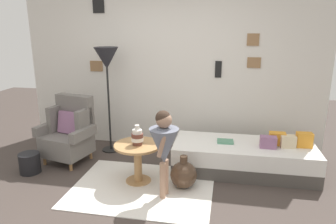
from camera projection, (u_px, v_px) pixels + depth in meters
name	position (u px, v px, depth m)	size (l,w,h in m)	color
ground_plane	(139.00, 206.00, 3.52)	(12.00, 12.00, 0.00)	#423833
gallery_wall	(171.00, 68.00, 5.02)	(4.80, 0.12, 2.60)	silver
rug	(143.00, 187.00, 3.93)	(1.73, 1.33, 0.01)	silver
armchair	(69.00, 132.00, 4.63)	(0.84, 0.71, 0.97)	#9E7042
daybed	(243.00, 157.00, 4.34)	(1.91, 0.82, 0.40)	#4C4742
pillow_head	(304.00, 140.00, 4.15)	(0.20, 0.12, 0.20)	orange
pillow_mid	(288.00, 141.00, 4.14)	(0.19, 0.12, 0.16)	beige
pillow_back	(277.00, 139.00, 4.23)	(0.21, 0.12, 0.17)	orange
pillow_extra	(268.00, 142.00, 4.13)	(0.21, 0.12, 0.16)	gray
side_table	(138.00, 155.00, 3.99)	(0.60, 0.60, 0.52)	tan
vase_striped	(137.00, 137.00, 3.91)	(0.15, 0.15, 0.26)	brown
floor_lamp	(107.00, 63.00, 4.74)	(0.37, 0.37, 1.65)	black
person_child	(164.00, 143.00, 3.55)	(0.34, 0.34, 1.06)	#A37A60
book_on_daybed	(225.00, 141.00, 4.33)	(0.22, 0.16, 0.03)	#559071
demijohn_near	(184.00, 175.00, 3.90)	(0.34, 0.34, 0.42)	#473323
magazine_basket	(30.00, 163.00, 4.30)	(0.28, 0.28, 0.28)	black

